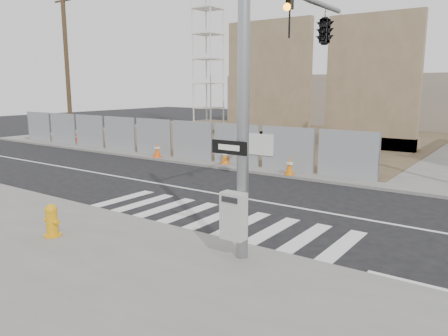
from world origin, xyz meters
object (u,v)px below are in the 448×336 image
Objects in this scene: traffic_cone_d at (289,166)px; crane_tower at (208,23)px; signal_pole at (301,52)px; fire_hydrant at (52,220)px; traffic_cone_a at (76,138)px; traffic_cone_b at (157,150)px; traffic_cone_c at (225,156)px.

crane_tower is at bearing 137.84° from traffic_cone_d.
signal_pole is at bearing -47.43° from crane_tower.
fire_hydrant is 19.24m from traffic_cone_a.
fire_hydrant is (-4.76, -4.39, -4.24)m from signal_pole.
signal_pole is 0.39× the size of crane_tower.
crane_tower is 22.70× the size of traffic_cone_b.
traffic_cone_b is (-6.64, 10.78, -0.03)m from fire_hydrant.
crane_tower is 20.86m from traffic_cone_d.
signal_pole is 9.26× the size of traffic_cone_c.
crane_tower is 18.05m from traffic_cone_c.
traffic_cone_c is (12.67, -0.59, 0.04)m from traffic_cone_a.
fire_hydrant is 1.09× the size of traffic_cone_d.
traffic_cone_a is (-19.91, 7.47, -4.33)m from signal_pole.
traffic_cone_d is at bearing -4.16° from traffic_cone_a.
traffic_cone_c is at bearing 91.27° from fire_hydrant.
signal_pole reaches higher than traffic_cone_a.
traffic_cone_d is (1.38, 10.66, -0.04)m from fire_hydrant.
crane_tower is 27.99m from fire_hydrant.
fire_hydrant is 10.75m from traffic_cone_d.
crane_tower is 23.38× the size of traffic_cone_d.
traffic_cone_a is 0.85× the size of traffic_cone_b.
traffic_cone_d is at bearing -42.16° from crane_tower.
signal_pole is 13.75m from traffic_cone_b.
signal_pole reaches higher than traffic_cone_b.
traffic_cone_a is 16.57m from traffic_cone_d.
signal_pole is 10.33× the size of traffic_cone_a.
fire_hydrant reaches higher than traffic_cone_d.
fire_hydrant is 1.06× the size of traffic_cone_b.
signal_pole is 10.87m from traffic_cone_c.
traffic_cone_d is (3.86, -0.61, 0.01)m from traffic_cone_c.
fire_hydrant is at bearing -38.05° from traffic_cone_a.
signal_pole is 8.26× the size of fire_hydrant.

